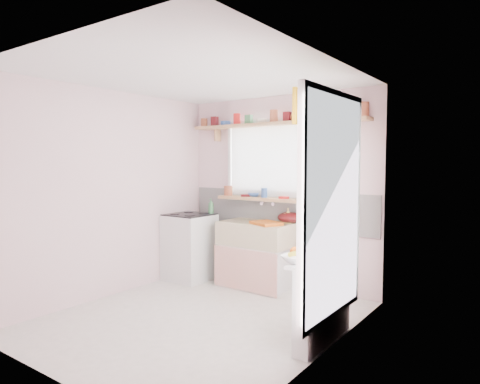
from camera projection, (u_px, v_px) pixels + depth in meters
The scene contains 19 objects.
room at pixel (296, 186), 4.69m from camera, with size 3.20×3.20×3.20m.
sink_unit at pixel (256, 254), 5.58m from camera, with size 0.95×0.65×1.11m.
cooker at pixel (190, 246), 5.93m from camera, with size 0.58×0.58×0.93m.
radiator_ledge at pixel (323, 299), 3.85m from camera, with size 0.22×0.95×0.78m.
windowsill at pixel (264, 199), 5.68m from camera, with size 1.40×0.22×0.04m, color tan.
pine_shelf at pixel (274, 124), 5.52m from camera, with size 2.52×0.24×0.04m, color tan.
shelf_crockery at pixel (273, 118), 5.52m from camera, with size 2.47×0.11×0.12m.
sill_crockery at pixel (264, 193), 5.67m from camera, with size 1.35×0.11×0.12m.
dish_tray at pixel (266, 223), 5.33m from camera, with size 0.37×0.28×0.04m, color #D15C12.
colander at pixel (290, 217), 5.49m from camera, with size 0.31×0.31×0.14m, color #4E0D0F.
jade_plant at pixel (333, 225), 4.18m from camera, with size 0.42×0.37×0.47m, color #386D2B.
fruit_bowl at pixel (299, 259), 3.62m from camera, with size 0.27×0.27×0.07m, color white.
herb_pot at pixel (323, 243), 4.01m from camera, with size 0.10×0.07×0.19m, color #275B24.
soap_bottle_sink at pixel (288, 216), 5.46m from camera, with size 0.09×0.09×0.19m, color #F0D96A.
sill_cup at pixel (231, 191), 6.07m from camera, with size 0.14×0.14×0.11m, color silver.
sill_bowl at pixel (254, 195), 5.84m from camera, with size 0.17×0.17×0.05m, color #30539C.
shelf_vase at pixel (296, 115), 5.39m from camera, with size 0.16×0.16×0.17m, color #9A4C2F.
cooker_bottle at pixel (211, 206), 5.95m from camera, with size 0.08×0.08×0.21m, color #3F7F4B.
fruit at pixel (300, 252), 3.62m from camera, with size 0.20×0.14×0.10m.
Camera 1 is at (2.89, -3.30, 1.63)m, focal length 32.00 mm.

